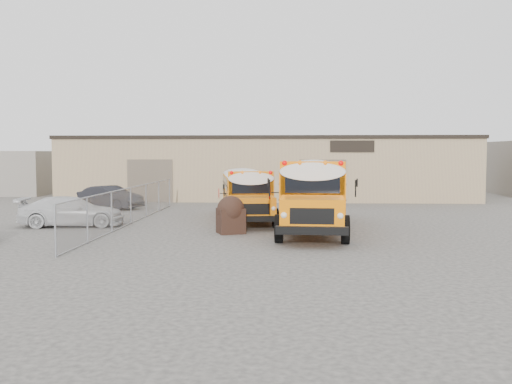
# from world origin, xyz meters

# --- Properties ---
(ground) EXTENTS (120.00, 120.00, 0.00)m
(ground) POSITION_xyz_m (0.00, 0.00, 0.00)
(ground) COLOR #3E3C38
(ground) RESTS_ON ground
(warehouse) EXTENTS (30.20, 10.20, 4.67)m
(warehouse) POSITION_xyz_m (-0.00, 19.99, 2.37)
(warehouse) COLOR tan
(warehouse) RESTS_ON ground
(chainlink_fence) EXTENTS (0.07, 18.07, 1.81)m
(chainlink_fence) POSITION_xyz_m (-6.00, 3.00, 0.90)
(chainlink_fence) COLOR #909398
(chainlink_fence) RESTS_ON ground
(distant_building_left) EXTENTS (8.00, 6.00, 3.60)m
(distant_building_left) POSITION_xyz_m (-22.00, 22.00, 1.80)
(distant_building_left) COLOR gray
(distant_building_left) RESTS_ON ground
(school_bus_left) EXTENTS (3.50, 9.20, 2.63)m
(school_bus_left) POSITION_xyz_m (-1.33, 10.83, 1.52)
(school_bus_left) COLOR orange
(school_bus_left) RESTS_ON ground
(school_bus_right) EXTENTS (3.50, 10.95, 3.17)m
(school_bus_right) POSITION_xyz_m (3.10, 8.59, 1.84)
(school_bus_right) COLOR orange
(school_bus_right) RESTS_ON ground
(tarp_bundle) EXTENTS (1.37, 1.31, 1.63)m
(tarp_bundle) POSITION_xyz_m (-0.79, 0.05, 0.83)
(tarp_bundle) COLOR black
(tarp_bundle) RESTS_ON ground
(car_white) EXTENTS (5.10, 2.70, 1.41)m
(car_white) POSITION_xyz_m (-8.57, 2.00, 0.70)
(car_white) COLOR silver
(car_white) RESTS_ON ground
(car_dark) EXTENTS (4.53, 3.21, 1.42)m
(car_dark) POSITION_xyz_m (-9.37, 10.36, 0.71)
(car_dark) COLOR black
(car_dark) RESTS_ON ground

